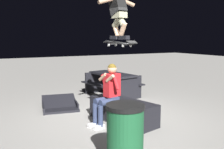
{
  "coord_description": "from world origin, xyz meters",
  "views": [
    {
      "loc": [
        -5.06,
        2.78,
        1.88
      ],
      "look_at": [
        -0.25,
        0.19,
        1.1
      ],
      "focal_mm": 40.86,
      "sensor_mm": 36.0,
      "label": 1
    }
  ],
  "objects_px": {
    "picnic_table_back": "(112,81)",
    "skater_airborne": "(118,10)",
    "person_sitting_on_ledge": "(108,91)",
    "ledge_box_main": "(123,111)",
    "kicker_ramp": "(60,106)",
    "trash_bin": "(125,137)",
    "skateboard": "(119,43)"
  },
  "relations": [
    {
      "from": "person_sitting_on_ledge",
      "to": "skater_airborne",
      "type": "height_order",
      "value": "skater_airborne"
    },
    {
      "from": "skater_airborne",
      "to": "kicker_ramp",
      "type": "xyz_separation_m",
      "value": [
        1.83,
        0.76,
        -2.41
      ]
    },
    {
      "from": "ledge_box_main",
      "to": "kicker_ramp",
      "type": "distance_m",
      "value": 2.01
    },
    {
      "from": "skateboard",
      "to": "skater_airborne",
      "type": "relative_size",
      "value": 0.92
    },
    {
      "from": "person_sitting_on_ledge",
      "to": "skateboard",
      "type": "xyz_separation_m",
      "value": [
        -0.1,
        -0.21,
        1.03
      ]
    },
    {
      "from": "person_sitting_on_ledge",
      "to": "kicker_ramp",
      "type": "height_order",
      "value": "person_sitting_on_ledge"
    },
    {
      "from": "ledge_box_main",
      "to": "picnic_table_back",
      "type": "bearing_deg",
      "value": -23.06
    },
    {
      "from": "skateboard",
      "to": "picnic_table_back",
      "type": "bearing_deg",
      "value": -25.24
    },
    {
      "from": "skater_airborne",
      "to": "kicker_ramp",
      "type": "height_order",
      "value": "skater_airborne"
    },
    {
      "from": "ledge_box_main",
      "to": "person_sitting_on_ledge",
      "type": "bearing_deg",
      "value": 91.64
    },
    {
      "from": "skateboard",
      "to": "trash_bin",
      "type": "height_order",
      "value": "skateboard"
    },
    {
      "from": "picnic_table_back",
      "to": "skater_airborne",
      "type": "bearing_deg",
      "value": 154.2
    },
    {
      "from": "skater_airborne",
      "to": "picnic_table_back",
      "type": "xyz_separation_m",
      "value": [
        2.44,
        -1.18,
        -1.96
      ]
    },
    {
      "from": "person_sitting_on_ledge",
      "to": "skateboard",
      "type": "bearing_deg",
      "value": -115.53
    },
    {
      "from": "kicker_ramp",
      "to": "picnic_table_back",
      "type": "xyz_separation_m",
      "value": [
        0.62,
        -1.94,
        0.44
      ]
    },
    {
      "from": "kicker_ramp",
      "to": "skateboard",
      "type": "bearing_deg",
      "value": -157.89
    },
    {
      "from": "person_sitting_on_ledge",
      "to": "skater_airborne",
      "type": "distance_m",
      "value": 1.73
    },
    {
      "from": "skateboard",
      "to": "skater_airborne",
      "type": "xyz_separation_m",
      "value": [
        0.06,
        0.0,
        0.69
      ]
    },
    {
      "from": "skateboard",
      "to": "person_sitting_on_ledge",
      "type": "bearing_deg",
      "value": 64.47
    },
    {
      "from": "kicker_ramp",
      "to": "trash_bin",
      "type": "relative_size",
      "value": 1.29
    },
    {
      "from": "person_sitting_on_ledge",
      "to": "trash_bin",
      "type": "relative_size",
      "value": 1.39
    },
    {
      "from": "skater_airborne",
      "to": "kicker_ramp",
      "type": "distance_m",
      "value": 3.11
    },
    {
      "from": "trash_bin",
      "to": "kicker_ramp",
      "type": "bearing_deg",
      "value": -1.99
    },
    {
      "from": "picnic_table_back",
      "to": "trash_bin",
      "type": "relative_size",
      "value": 1.96
    },
    {
      "from": "skater_airborne",
      "to": "picnic_table_back",
      "type": "bearing_deg",
      "value": -25.8
    },
    {
      "from": "skater_airborne",
      "to": "person_sitting_on_ledge",
      "type": "bearing_deg",
      "value": 78.02
    },
    {
      "from": "skater_airborne",
      "to": "skateboard",
      "type": "bearing_deg",
      "value": -177.09
    },
    {
      "from": "picnic_table_back",
      "to": "trash_bin",
      "type": "distance_m",
      "value": 4.7
    },
    {
      "from": "skater_airborne",
      "to": "trash_bin",
      "type": "distance_m",
      "value": 2.81
    },
    {
      "from": "ledge_box_main",
      "to": "kicker_ramp",
      "type": "bearing_deg",
      "value": 27.6
    },
    {
      "from": "person_sitting_on_ledge",
      "to": "picnic_table_back",
      "type": "height_order",
      "value": "person_sitting_on_ledge"
    },
    {
      "from": "ledge_box_main",
      "to": "trash_bin",
      "type": "height_order",
      "value": "trash_bin"
    }
  ]
}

